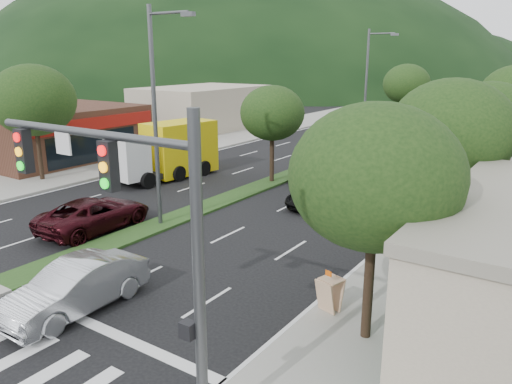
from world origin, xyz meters
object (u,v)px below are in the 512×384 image
Objects in this scene: car_queue_b at (455,156)px; car_queue_a at (308,170)px; tree_r_a at (376,177)px; streetlight_near at (158,108)px; traffic_signal at (138,219)px; sedan_silver at (76,287)px; tree_med_near at (272,113)px; tree_l_a at (33,100)px; tree_r_b at (451,131)px; car_queue_c at (341,156)px; motorhome at (419,144)px; car_queue_d at (317,195)px; a_frame_sign at (330,292)px; tree_r_c at (489,118)px; tree_med_far at (406,84)px; suv_maroon at (95,214)px; box_truck at (170,152)px; streetlight_mid at (368,83)px.

car_queue_a is at bearing -130.57° from car_queue_b.
streetlight_near reaches higher than tree_r_a.
sedan_silver is (-5.34, 2.05, -3.84)m from traffic_signal.
tree_med_near is 14.86m from tree_l_a.
tree_r_b is 1.42× the size of sedan_silver.
tree_r_b is at bearing 4.67° from tree_l_a.
car_queue_c is 0.47× the size of motorhome.
car_queue_d is 11.86m from a_frame_sign.
tree_med_far is at bearing 116.57° from tree_r_c.
motorhome is at bearing 70.96° from streetlight_near.
suv_maroon is at bearing 136.02° from sedan_silver.
tree_med_near is 4.12× the size of a_frame_sign.
tree_r_c is 1.75× the size of car_queue_a.
streetlight_near is 20.11m from motorhome.
suv_maroon is 19.58m from car_queue_c.
car_queue_d is at bearing -174.07° from box_truck.
tree_r_c is at bearing 35.87° from car_queue_d.
car_queue_c is 0.58× the size of box_truck.
tree_l_a is 0.72× the size of streetlight_near.
sedan_silver is at bearing 131.76° from box_truck.
tree_med_near reaches higher than car_queue_c.
tree_r_b is 8.53m from a_frame_sign.
tree_r_a is at bearing 170.68° from suv_maroon.
car_queue_a is (1.50, 2.11, -3.80)m from tree_med_near.
tree_r_b is 1.15× the size of tree_med_near.
streetlight_near reaches higher than sedan_silver.
streetlight_near is at bearing 161.27° from tree_r_a.
streetlight_near reaches higher than box_truck.
suv_maroon is 0.59× the size of motorhome.
car_queue_a is 9.22m from box_truck.
car_queue_d is (3.23, -5.00, -0.02)m from car_queue_a.
streetlight_mid reaches higher than traffic_signal.
tree_r_b is 34.18m from tree_med_far.
tree_r_b reaches higher than suv_maroon.
sedan_silver reaches higher than suv_maroon.
car_queue_b is 4.04m from motorhome.
tree_r_a is at bearing -18.73° from streetlight_near.
tree_med_near is 6.73m from car_queue_d.
tree_r_c is at bearing 82.15° from traffic_signal.
car_queue_b is 0.60× the size of box_truck.
tree_med_near is 15.23m from car_queue_b.
streetlight_near is 2.18× the size of car_queue_b.
car_queue_b is at bearing -127.60° from box_truck.
car_queue_a is at bearing -141.76° from box_truck.
traffic_signal reaches higher than motorhome.
traffic_signal is 46.43m from tree_med_far.
sedan_silver reaches higher than car_queue_d.
tree_r_c is at bearing -31.34° from car_queue_c.
motorhome is (6.45, 18.69, -3.69)m from streetlight_near.
traffic_signal is 21.74m from tree_r_c.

